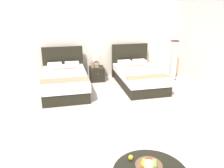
% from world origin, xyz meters
% --- Properties ---
extents(ground_plane, '(9.30, 10.18, 0.02)m').
position_xyz_m(ground_plane, '(0.00, 0.00, -0.01)').
color(ground_plane, '#BDABA1').
extents(wall_back, '(9.30, 0.12, 2.54)m').
position_xyz_m(wall_back, '(0.00, 3.29, 1.27)').
color(wall_back, silver).
rests_on(wall_back, ground).
extents(bed_near_window, '(1.29, 2.12, 1.14)m').
position_xyz_m(bed_near_window, '(-1.13, 2.06, 0.31)').
color(bed_near_window, black).
rests_on(bed_near_window, ground).
extents(bed_near_corner, '(1.26, 2.15, 1.14)m').
position_xyz_m(bed_near_corner, '(1.13, 2.07, 0.29)').
color(bed_near_corner, black).
rests_on(bed_near_corner, ground).
extents(nightstand, '(0.46, 0.49, 0.46)m').
position_xyz_m(nightstand, '(-0.07, 2.79, 0.23)').
color(nightstand, black).
rests_on(nightstand, ground).
extents(table_lamp, '(0.29, 0.29, 0.40)m').
position_xyz_m(table_lamp, '(-0.07, 2.81, 0.72)').
color(table_lamp, tan).
rests_on(table_lamp, nightstand).
extents(vase, '(0.09, 0.09, 0.17)m').
position_xyz_m(vase, '(-0.21, 2.75, 0.55)').
color(vase, '#997163').
rests_on(vase, nightstand).
extents(fruit_bowl, '(0.35, 0.35, 0.22)m').
position_xyz_m(fruit_bowl, '(-0.17, -2.14, 0.49)').
color(fruit_bowl, brown).
rests_on(fruit_bowl, coffee_table).
extents(loose_apple, '(0.07, 0.07, 0.07)m').
position_xyz_m(loose_apple, '(-0.33, -1.86, 0.44)').
color(loose_apple, gold).
rests_on(loose_apple, coffee_table).
extents(floor_lamp_corner, '(0.21, 0.21, 1.32)m').
position_xyz_m(floor_lamp_corner, '(2.42, 2.36, 0.66)').
color(floor_lamp_corner, '#391D22').
rests_on(floor_lamp_corner, ground).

